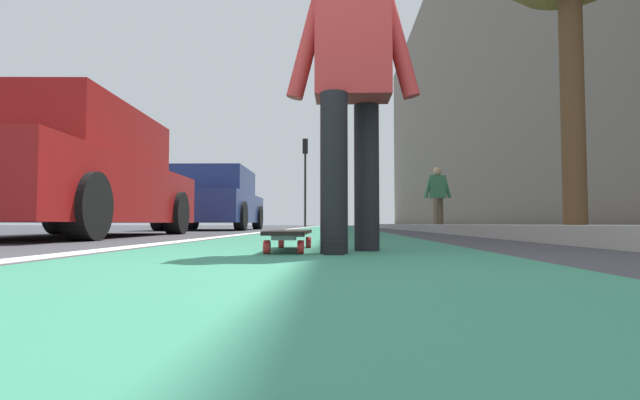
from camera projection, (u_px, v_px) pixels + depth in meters
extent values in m
plane|color=#38383D|center=(329.00, 230.00, 11.17)|extent=(80.00, 80.00, 0.00)
cube|color=#2D7256|center=(334.00, 227.00, 25.15)|extent=(56.00, 2.00, 0.00)
cube|color=silver|center=(307.00, 227.00, 21.20)|extent=(52.00, 0.16, 0.01)
cube|color=#9E9B93|center=(418.00, 226.00, 19.04)|extent=(52.00, 3.20, 0.14)
cube|color=slate|center=(455.00, 88.00, 23.27)|extent=(40.00, 1.20, 13.43)
cylinder|color=red|center=(281.00, 243.00, 3.00)|extent=(0.07, 0.03, 0.07)
cylinder|color=red|center=(308.00, 243.00, 2.99)|extent=(0.07, 0.03, 0.07)
cylinder|color=red|center=(267.00, 247.00, 2.40)|extent=(0.07, 0.03, 0.07)
cylinder|color=red|center=(301.00, 247.00, 2.40)|extent=(0.07, 0.03, 0.07)
cube|color=silver|center=(295.00, 235.00, 3.00)|extent=(0.06, 0.12, 0.02)
cube|color=silver|center=(284.00, 238.00, 2.40)|extent=(0.06, 0.12, 0.02)
cube|color=black|center=(290.00, 232.00, 2.70)|extent=(0.84, 0.20, 0.02)
cylinder|color=black|center=(334.00, 173.00, 2.44)|extent=(0.14, 0.14, 0.82)
cylinder|color=black|center=(367.00, 178.00, 2.69)|extent=(0.14, 0.14, 0.82)
cube|color=black|center=(334.00, 247.00, 2.42)|extent=(0.26, 0.10, 0.07)
cube|color=#B22D2D|center=(353.00, 44.00, 2.59)|extent=(0.24, 0.40, 0.60)
cylinder|color=#B22D2D|center=(308.00, 45.00, 2.60)|extent=(0.09, 0.24, 0.60)
cylinder|color=#B22D2D|center=(397.00, 43.00, 2.58)|extent=(0.09, 0.24, 0.60)
cube|color=maroon|center=(71.00, 192.00, 5.62)|extent=(4.47, 1.96, 0.70)
cube|color=maroon|center=(65.00, 135.00, 5.50)|extent=(2.49, 1.73, 0.60)
cube|color=#4C606B|center=(111.00, 151.00, 6.71)|extent=(0.11, 1.56, 0.51)
cylinder|color=black|center=(60.00, 213.00, 6.96)|extent=(0.62, 0.25, 0.61)
cylinder|color=black|center=(176.00, 213.00, 6.97)|extent=(0.62, 0.25, 0.61)
cylinder|color=black|center=(87.00, 206.00, 4.25)|extent=(0.62, 0.25, 0.61)
cube|color=navy|center=(214.00, 208.00, 11.83)|extent=(4.18, 1.97, 0.70)
cube|color=navy|center=(213.00, 181.00, 11.71)|extent=(2.32, 1.78, 0.60)
cube|color=#4C606B|center=(223.00, 185.00, 12.85)|extent=(0.08, 1.65, 0.51)
cylinder|color=black|center=(192.00, 218.00, 13.11)|extent=(0.65, 0.23, 0.64)
cylinder|color=black|center=(258.00, 218.00, 13.09)|extent=(0.65, 0.23, 0.64)
cylinder|color=black|center=(160.00, 216.00, 10.55)|extent=(0.65, 0.23, 0.64)
cylinder|color=black|center=(241.00, 216.00, 10.52)|extent=(0.65, 0.23, 0.64)
cylinder|color=#2D2D2D|center=(305.00, 190.00, 25.97)|extent=(0.12, 0.12, 3.95)
cube|color=black|center=(305.00, 146.00, 26.09)|extent=(0.24, 0.28, 0.80)
sphere|color=#360606|center=(305.00, 142.00, 26.23)|extent=(0.16, 0.16, 0.16)
sphere|color=gold|center=(305.00, 147.00, 26.22)|extent=(0.16, 0.16, 0.16)
sphere|color=black|center=(305.00, 151.00, 26.21)|extent=(0.16, 0.16, 0.16)
cylinder|color=brown|center=(573.00, 105.00, 5.72)|extent=(0.27, 0.27, 3.13)
cylinder|color=brown|center=(441.00, 214.00, 12.58)|extent=(0.14, 0.14, 0.81)
cylinder|color=brown|center=(436.00, 214.00, 12.33)|extent=(0.14, 0.14, 0.81)
cube|color=black|center=(441.00, 228.00, 12.56)|extent=(0.26, 0.10, 0.07)
cube|color=#33724C|center=(437.00, 187.00, 12.50)|extent=(0.24, 0.40, 0.60)
cylinder|color=#33724C|center=(447.00, 187.00, 12.49)|extent=(0.09, 0.23, 0.60)
cylinder|color=#33724C|center=(428.00, 187.00, 12.51)|extent=(0.09, 0.23, 0.60)
sphere|color=tan|center=(437.00, 171.00, 12.52)|extent=(0.22, 0.22, 0.22)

